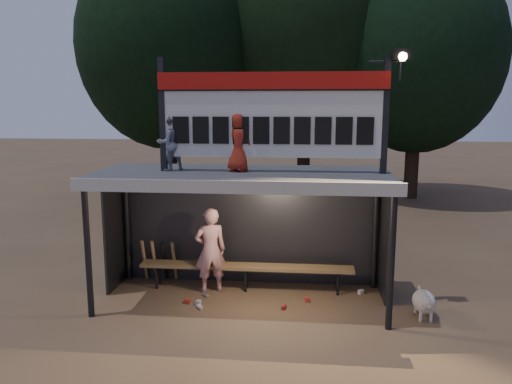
% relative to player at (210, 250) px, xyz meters
% --- Properties ---
extents(ground, '(80.00, 80.00, 0.00)m').
position_rel_player_xyz_m(ground, '(0.64, -0.40, -0.80)').
color(ground, brown).
rests_on(ground, ground).
extents(player, '(0.67, 0.55, 1.59)m').
position_rel_player_xyz_m(player, '(0.00, 0.00, 0.00)').
color(player, white).
rests_on(player, ground).
extents(child_a, '(0.58, 0.57, 0.95)m').
position_rel_player_xyz_m(child_a, '(-0.61, -0.37, 2.00)').
color(child_a, slate).
rests_on(child_a, dugout_shelter).
extents(child_b, '(0.55, 0.44, 0.99)m').
position_rel_player_xyz_m(child_b, '(0.58, -0.38, 2.02)').
color(child_b, maroon).
rests_on(child_b, dugout_shelter).
extents(dugout_shelter, '(5.10, 2.08, 2.32)m').
position_rel_player_xyz_m(dugout_shelter, '(0.64, -0.15, 1.05)').
color(dugout_shelter, '#424144').
rests_on(dugout_shelter, ground).
extents(scoreboard_assembly, '(4.10, 0.27, 1.99)m').
position_rel_player_xyz_m(scoreboard_assembly, '(1.20, -0.41, 2.53)').
color(scoreboard_assembly, black).
rests_on(scoreboard_assembly, dugout_shelter).
extents(bench, '(4.00, 0.35, 0.48)m').
position_rel_player_xyz_m(bench, '(0.64, 0.15, -0.36)').
color(bench, olive).
rests_on(bench, ground).
extents(tree_left, '(6.46, 6.46, 9.27)m').
position_rel_player_xyz_m(tree_left, '(-3.36, 9.60, 4.72)').
color(tree_left, black).
rests_on(tree_left, ground).
extents(tree_mid, '(7.22, 7.22, 10.36)m').
position_rel_player_xyz_m(tree_mid, '(1.64, 11.10, 5.37)').
color(tree_mid, black).
rests_on(tree_mid, ground).
extents(tree_right, '(6.08, 6.08, 8.72)m').
position_rel_player_xyz_m(tree_right, '(5.64, 10.10, 4.39)').
color(tree_right, '#322116').
rests_on(tree_right, ground).
extents(dog, '(0.36, 0.81, 0.49)m').
position_rel_player_xyz_m(dog, '(3.68, -0.83, -0.52)').
color(dog, beige).
rests_on(dog, ground).
extents(bats, '(0.68, 0.35, 0.84)m').
position_rel_player_xyz_m(bats, '(-1.10, 0.42, -0.37)').
color(bats, olive).
rests_on(bats, ground).
extents(litter, '(3.20, 1.08, 0.08)m').
position_rel_player_xyz_m(litter, '(0.79, -0.46, -0.76)').
color(litter, '#B5271F').
rests_on(litter, ground).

